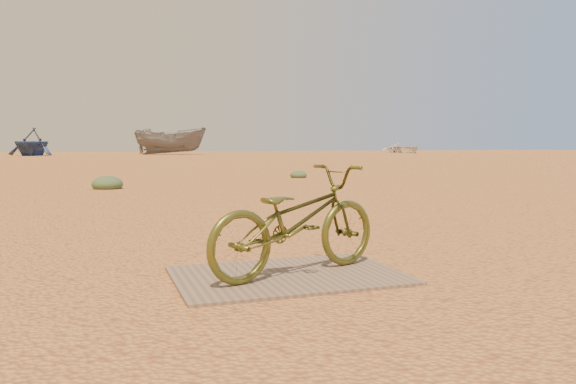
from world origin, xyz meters
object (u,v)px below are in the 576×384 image
object	(u,v)px
bicycle	(296,220)
boat_far_left	(32,142)
boat_mid_right	(171,141)
plywood_board	(288,276)
boat_far_right	(404,148)

from	to	relation	value
bicycle	boat_far_left	distance (m)	42.54
bicycle	boat_mid_right	world-z (taller)	boat_mid_right
boat_mid_right	plywood_board	bearing A→B (deg)	-177.99
boat_far_left	boat_far_right	size ratio (longest dim) A/B	0.85
plywood_board	boat_far_right	size ratio (longest dim) A/B	0.34
boat_mid_right	boat_far_left	bearing A→B (deg)	105.67
bicycle	boat_far_left	size ratio (longest dim) A/B	0.36
bicycle	plywood_board	bearing A→B (deg)	56.22
boat_far_left	boat_mid_right	distance (m)	10.46
plywood_board	boat_far_left	distance (m)	42.53
boat_far_left	boat_mid_right	world-z (taller)	boat_mid_right
plywood_board	boat_far_left	size ratio (longest dim) A/B	0.40
boat_far_right	bicycle	bearing A→B (deg)	-119.20
plywood_board	boat_mid_right	world-z (taller)	boat_mid_right
boat_mid_right	boat_far_right	world-z (taller)	boat_mid_right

